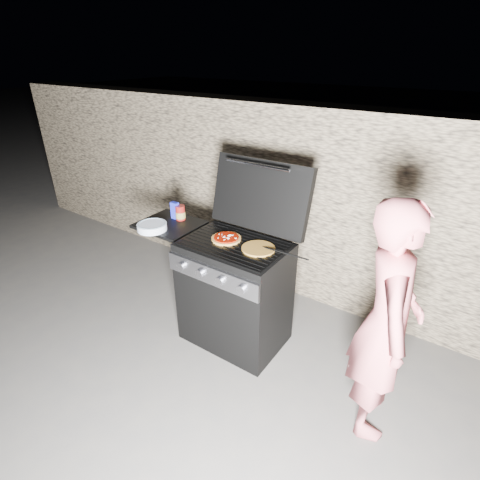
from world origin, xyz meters
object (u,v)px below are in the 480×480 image
Objects in this scene: gas_grill at (211,283)px; pizza_topped at (226,238)px; person at (386,323)px; sauce_jar at (180,213)px.

gas_grill is 5.90× the size of pizza_topped.
person is at bearing -5.17° from gas_grill.
person reaches higher than sauce_jar.
pizza_topped is 0.15× the size of person.
sauce_jar is 1.84m from person.
pizza_topped is 1.79× the size of sauce_jar.
pizza_topped reaches higher than gas_grill.
gas_grill is 0.65m from sauce_jar.
sauce_jar reaches higher than gas_grill.
person is at bearing -7.52° from sauce_jar.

